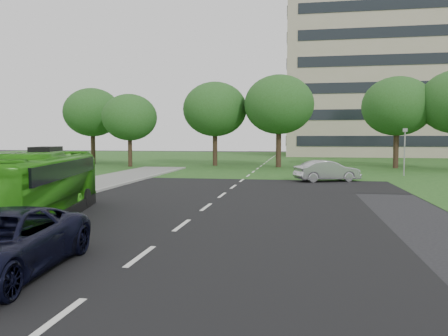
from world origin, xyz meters
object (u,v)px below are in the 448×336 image
Objects in this scene: tree_park_a at (130,117)px; sedan at (327,171)px; tree_park_b at (215,109)px; tree_park_c at (279,105)px; tree_park_d at (397,106)px; tree_park_f at (92,112)px; camera_pole at (405,145)px; office_building at (408,81)px; bus at (39,186)px.

tree_park_a reaches higher than sedan.
tree_park_c is at bearing -11.35° from tree_park_b.
tree_park_d reaches higher than tree_park_b.
camera_pole is (31.71, -10.99, -3.50)m from tree_park_f.
tree_park_f is at bearing 146.87° from tree_park_a.
tree_park_b is 19.51m from sedan.
office_building is at bearing 36.89° from tree_park_f.
tree_park_f is at bearing -143.11° from office_building.
tree_park_a is at bearing -160.59° from tree_park_b.
tree_park_f is 30.67m from sedan.
tree_park_b is at bearing 19.41° from tree_park_a.
tree_park_b is at bearing 75.57° from bus.
tree_park_d is 1.03× the size of tree_park_f.
camera_pole is at bearing 37.31° from bus.
bus is at bearing 123.08° from sedan.
sedan is 1.18× the size of camera_pole.
camera_pole is at bearing -19.11° from tree_park_f.
tree_park_f is (-6.11, 3.99, 0.80)m from tree_park_a.
tree_park_d is (11.51, 0.49, -0.27)m from tree_park_c.
office_building is at bearing -40.65° from sedan.
tree_park_c is 1.04× the size of bus.
tree_park_b is 31.98m from bus.
bus is (7.94, -28.63, -3.87)m from tree_park_a.
tree_park_d is 2.03× the size of sedan.
sedan is (25.46, -16.30, -5.19)m from tree_park_f.
tree_park_b reaches higher than camera_pole.
bus is at bearing -90.97° from tree_park_b.
tree_park_f is 0.97× the size of bus.
tree_park_b reaches higher than sedan.
tree_park_b is 2.02× the size of sedan.
tree_park_d reaches higher than tree_park_a.
sedan is (19.35, -12.31, -4.39)m from tree_park_a.
tree_park_f reaches higher than camera_pole.
camera_pole is at bearing -40.00° from tree_park_c.
tree_park_d is at bearing -49.49° from sedan.
sedan is (4.00, -13.92, -5.63)m from tree_park_c.
tree_park_a is 2.01× the size of camera_pole.
tree_park_b is 1.00× the size of tree_park_d.
tree_park_b is 7.02m from tree_park_c.
tree_park_a is at bearing -135.21° from office_building.
tree_park_a is 23.35m from sedan.
office_building is 52.32m from tree_park_f.
tree_park_b reaches higher than tree_park_f.
tree_park_c reaches higher than sedan.
tree_park_c reaches higher than tree_park_f.
tree_park_c reaches higher than tree_park_a.
sedan is at bearing -32.47° from tree_park_a.
tree_park_b is at bearing 168.65° from tree_park_c.
tree_park_c is 31.55m from bus.
camera_pole is (10.25, -8.61, -3.94)m from tree_park_c.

